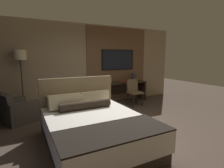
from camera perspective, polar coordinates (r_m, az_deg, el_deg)
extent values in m
plane|color=#4C3D33|center=(4.25, 4.90, -14.45)|extent=(16.00, 16.00, 0.00)
cube|color=tan|center=(6.26, -7.83, 6.21)|extent=(7.20, 0.06, 2.80)
cube|color=brown|center=(6.70, 1.80, 6.45)|extent=(2.46, 0.03, 2.70)
cube|color=#33281E|center=(3.46, -5.04, -18.15)|extent=(1.64, 2.13, 0.22)
cube|color=silver|center=(3.34, -5.11, -13.70)|extent=(1.70, 2.19, 0.36)
cube|color=black|center=(2.67, 0.89, -15.15)|extent=(1.71, 0.77, 0.02)
cube|color=#7F6B4C|center=(4.29, -10.97, -5.83)|extent=(1.73, 0.08, 1.20)
cube|color=beige|center=(4.05, -15.40, -5.16)|extent=(0.71, 0.23, 0.31)
cube|color=beige|center=(4.25, -5.76, -4.22)|extent=(0.71, 0.23, 0.31)
cube|color=beige|center=(3.85, -14.73, -5.85)|extent=(0.71, 0.25, 0.32)
cylinder|color=#2D2319|center=(3.77, -8.56, -6.85)|extent=(1.10, 0.17, 0.17)
cube|color=#2D2319|center=(6.50, 3.07, 0.47)|extent=(1.96, 0.55, 0.03)
cube|color=#2D2319|center=(6.15, -4.62, -3.58)|extent=(0.06, 0.50, 0.72)
cube|color=#2D2319|center=(7.09, 9.67, -2.02)|extent=(0.06, 0.50, 0.72)
cube|color=#2D2319|center=(6.77, 1.95, -1.79)|extent=(1.84, 0.02, 0.36)
cube|color=black|center=(6.67, 1.95, 7.90)|extent=(1.34, 0.04, 0.75)
cube|color=black|center=(6.65, 2.03, 7.89)|extent=(1.26, 0.01, 0.69)
cube|color=brown|center=(6.10, 7.59, -2.80)|extent=(0.47, 0.44, 0.05)
cube|color=brown|center=(6.21, 6.63, -0.37)|extent=(0.43, 0.11, 0.42)
cylinder|color=black|center=(5.91, 7.03, -5.56)|extent=(0.04, 0.04, 0.43)
cylinder|color=black|center=(6.12, 9.92, -5.13)|extent=(0.04, 0.04, 0.43)
cylinder|color=black|center=(6.19, 5.19, -4.86)|extent=(0.04, 0.04, 0.43)
cylinder|color=black|center=(6.39, 8.01, -4.47)|extent=(0.04, 0.04, 0.43)
cube|color=#47423D|center=(5.26, -28.13, -8.38)|extent=(0.96, 0.89, 0.43)
cube|color=#47423D|center=(5.04, -31.61, -4.74)|extent=(0.46, 0.63, 0.38)
cube|color=#47423D|center=(4.94, -26.31, -8.48)|extent=(0.72, 0.44, 0.57)
cube|color=#47423D|center=(5.55, -29.84, -6.90)|extent=(0.72, 0.44, 0.57)
cylinder|color=#282623|center=(5.87, -26.65, -8.59)|extent=(0.28, 0.28, 0.03)
cylinder|color=#332D28|center=(5.69, -27.21, -0.85)|extent=(0.03, 0.03, 1.63)
cylinder|color=beige|center=(5.63, -27.87, 8.39)|extent=(0.34, 0.34, 0.28)
cylinder|color=#333338|center=(6.83, 6.93, 2.22)|extent=(0.14, 0.14, 0.30)
cylinder|color=#B2563D|center=(6.26, -0.39, 1.26)|extent=(0.08, 0.08, 0.20)
cube|color=maroon|center=(6.59, 3.66, 0.86)|extent=(0.26, 0.22, 0.03)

